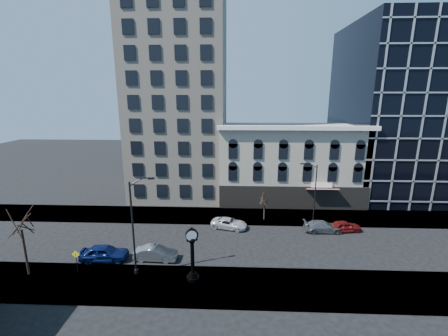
{
  "coord_description": "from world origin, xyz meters",
  "views": [
    {
      "loc": [
        3.48,
        -31.47,
        16.7
      ],
      "look_at": [
        2.0,
        4.0,
        8.0
      ],
      "focal_mm": 24.0,
      "sensor_mm": 36.0,
      "label": 1
    }
  ],
  "objects_px": {
    "street_clock": "(192,256)",
    "street_lamp_near": "(139,201)",
    "warning_sign": "(76,258)",
    "car_near_b": "(156,253)",
    "car_near_a": "(104,253)"
  },
  "relations": [
    {
      "from": "street_clock",
      "to": "car_near_a",
      "type": "bearing_deg",
      "value": 143.27
    },
    {
      "from": "warning_sign",
      "to": "street_lamp_near",
      "type": "bearing_deg",
      "value": 4.27
    },
    {
      "from": "car_near_a",
      "to": "car_near_b",
      "type": "distance_m",
      "value": 5.29
    },
    {
      "from": "street_lamp_near",
      "to": "car_near_a",
      "type": "bearing_deg",
      "value": 136.69
    },
    {
      "from": "warning_sign",
      "to": "car_near_a",
      "type": "relative_size",
      "value": 0.47
    },
    {
      "from": "car_near_b",
      "to": "street_lamp_near",
      "type": "bearing_deg",
      "value": 170.44
    },
    {
      "from": "street_lamp_near",
      "to": "car_near_b",
      "type": "height_order",
      "value": "street_lamp_near"
    },
    {
      "from": "warning_sign",
      "to": "car_near_a",
      "type": "distance_m",
      "value": 3.06
    },
    {
      "from": "warning_sign",
      "to": "car_near_b",
      "type": "distance_m",
      "value": 7.44
    },
    {
      "from": "street_clock",
      "to": "street_lamp_near",
      "type": "xyz_separation_m",
      "value": [
        -4.88,
        0.93,
        4.91
      ]
    },
    {
      "from": "car_near_a",
      "to": "warning_sign",
      "type": "bearing_deg",
      "value": 142.57
    },
    {
      "from": "car_near_a",
      "to": "street_clock",
      "type": "bearing_deg",
      "value": -113.2
    },
    {
      "from": "street_clock",
      "to": "warning_sign",
      "type": "distance_m",
      "value": 11.25
    },
    {
      "from": "street_clock",
      "to": "warning_sign",
      "type": "bearing_deg",
      "value": 157.95
    },
    {
      "from": "street_clock",
      "to": "warning_sign",
      "type": "relative_size",
      "value": 2.27
    }
  ]
}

